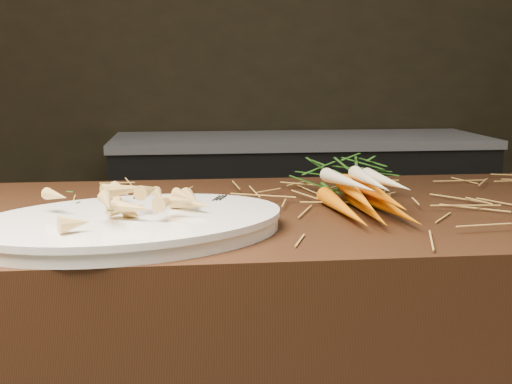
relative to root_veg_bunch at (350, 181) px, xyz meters
The scene contains 6 objects.
back_counter 1.93m from the root_veg_bunch, 82.87° to the left, with size 1.82×0.62×0.84m.
straw_bedding 0.09m from the root_veg_bunch, 151.28° to the right, with size 1.40×0.60×0.02m, color olive, non-canonical shape.
root_veg_bunch is the anchor object (origin of this frame).
serving_platter 0.47m from the root_veg_bunch, 152.90° to the right, with size 0.51×0.34×0.03m, color white, non-canonical shape.
roasted_veg_heap 0.47m from the root_veg_bunch, 152.90° to the right, with size 0.25×0.18×0.06m, color #A17241, non-canonical shape.
serving_fork 0.30m from the root_veg_bunch, 142.81° to the right, with size 0.02×0.19×0.00m, color silver.
Camera 1 is at (-0.26, -0.91, 1.17)m, focal length 45.00 mm.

